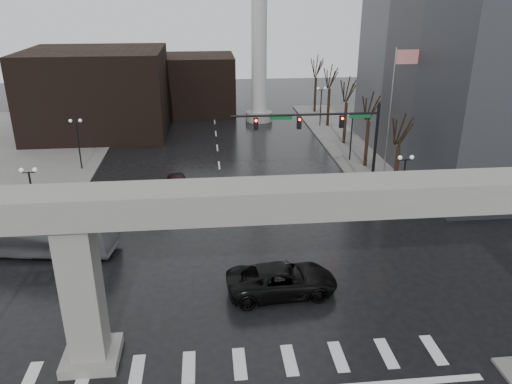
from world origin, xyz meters
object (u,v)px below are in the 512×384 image
at_px(signal_mast_arm, 331,131).
at_px(pickup_truck, 282,280).
at_px(city_bus, 29,230).
at_px(far_car, 178,185).

distance_m(signal_mast_arm, pickup_truck, 16.15).
xyz_separation_m(city_bus, far_car, (9.39, 9.52, -0.81)).
xyz_separation_m(pickup_truck, far_car, (-6.66, 16.20, -0.11)).
relative_size(signal_mast_arm, city_bus, 1.06).
height_order(pickup_truck, far_car, pickup_truck).
xyz_separation_m(signal_mast_arm, city_bus, (-22.16, -7.43, -4.24)).
height_order(pickup_truck, city_bus, city_bus).
height_order(signal_mast_arm, city_bus, signal_mast_arm).
distance_m(pickup_truck, city_bus, 17.40).
bearing_deg(pickup_truck, signal_mast_arm, -27.55).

